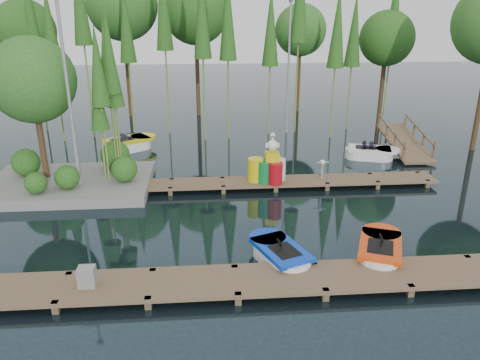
{
  "coord_description": "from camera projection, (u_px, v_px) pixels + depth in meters",
  "views": [
    {
      "loc": [
        -0.72,
        -14.67,
        6.79
      ],
      "look_at": [
        0.5,
        0.5,
        1.1
      ],
      "focal_mm": 35.0,
      "sensor_mm": 36.0,
      "label": 1
    }
  ],
  "objects": [
    {
      "name": "ground_plane",
      "position": [
        227.0,
        215.0,
        16.13
      ],
      "size": [
        90.0,
        90.0,
        0.0
      ],
      "primitive_type": "plane",
      "color": "#1B2C34"
    },
    {
      "name": "lamp_rear",
      "position": [
        289.0,
        56.0,
        25.21
      ],
      "size": [
        0.3,
        0.3,
        7.25
      ],
      "color": "gray",
      "rests_on": "ground"
    },
    {
      "name": "boat_white_far",
      "position": [
        370.0,
        153.0,
        22.05
      ],
      "size": [
        2.72,
        1.8,
        1.18
      ],
      "rotation": [
        0.0,
        0.0,
        0.41
      ],
      "color": "white",
      "rests_on": "ground"
    },
    {
      "name": "utility_cabinet",
      "position": [
        87.0,
        277.0,
        11.45
      ],
      "size": [
        0.42,
        0.35,
        0.51
      ],
      "primitive_type": "cube",
      "color": "gray",
      "rests_on": "near_dock"
    },
    {
      "name": "far_dock",
      "position": [
        249.0,
        183.0,
        18.45
      ],
      "size": [
        15.0,
        1.2,
        0.5
      ],
      "color": "brown",
      "rests_on": "ground"
    },
    {
      "name": "island",
      "position": [
        54.0,
        108.0,
        17.61
      ],
      "size": [
        6.2,
        4.2,
        6.75
      ],
      "color": "slate",
      "rests_on": "ground"
    },
    {
      "name": "tree_screen",
      "position": [
        174.0,
        20.0,
        23.73
      ],
      "size": [
        34.42,
        18.53,
        10.31
      ],
      "color": "#422F1C",
      "rests_on": "ground"
    },
    {
      "name": "drum_cluster",
      "position": [
        273.0,
        168.0,
        18.16
      ],
      "size": [
        1.14,
        1.04,
        1.97
      ],
      "color": "#0D7735",
      "rests_on": "far_dock"
    },
    {
      "name": "ramp",
      "position": [
        405.0,
        142.0,
        22.67
      ],
      "size": [
        1.5,
        3.94,
        1.49
      ],
      "color": "brown",
      "rests_on": "ground"
    },
    {
      "name": "near_dock",
      "position": [
        236.0,
        281.0,
        11.84
      ],
      "size": [
        18.0,
        1.5,
        0.5
      ],
      "color": "brown",
      "rests_on": "ground"
    },
    {
      "name": "boat_red",
      "position": [
        380.0,
        252.0,
        13.25
      ],
      "size": [
        1.98,
        2.74,
        0.84
      ],
      "rotation": [
        0.0,
        0.0,
        -0.39
      ],
      "color": "white",
      "rests_on": "ground"
    },
    {
      "name": "boat_yellow_far",
      "position": [
        128.0,
        144.0,
        23.31
      ],
      "size": [
        3.05,
        2.63,
        1.41
      ],
      "rotation": [
        0.0,
        0.0,
        0.25
      ],
      "color": "white",
      "rests_on": "ground"
    },
    {
      "name": "seagull_post",
      "position": [
        322.0,
        166.0,
        18.46
      ],
      "size": [
        0.5,
        0.27,
        0.8
      ],
      "color": "gray",
      "rests_on": "far_dock"
    },
    {
      "name": "lamp_island",
      "position": [
        67.0,
        82.0,
        16.56
      ],
      "size": [
        0.3,
        0.3,
        7.25
      ],
      "color": "gray",
      "rests_on": "ground"
    },
    {
      "name": "boat_blue",
      "position": [
        280.0,
        255.0,
        13.07
      ],
      "size": [
        1.86,
        2.61,
        0.8
      ],
      "rotation": [
        0.0,
        0.0,
        0.37
      ],
      "color": "white",
      "rests_on": "ground"
    },
    {
      "name": "yellow_barrel",
      "position": [
        256.0,
        170.0,
        18.29
      ],
      "size": [
        0.62,
        0.62,
        0.92
      ],
      "primitive_type": "cylinder",
      "color": "#D4C40B",
      "rests_on": "far_dock"
    }
  ]
}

